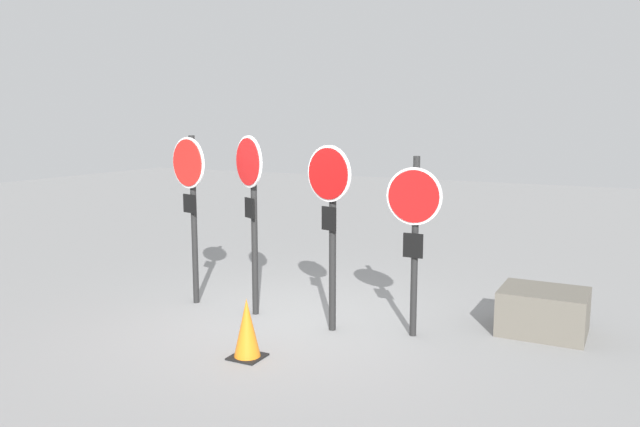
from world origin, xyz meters
TOP-DOWN VIEW (x-y plane):
  - ground_plane at (0.00, 0.00)m, footprint 40.00×40.00m
  - stop_sign_0 at (-1.64, 0.08)m, footprint 0.69×0.22m
  - stop_sign_1 at (-0.60, 0.03)m, footprint 0.61×0.35m
  - stop_sign_2 at (0.62, -0.08)m, footprint 0.66×0.22m
  - stop_sign_3 at (1.59, 0.18)m, footprint 0.68×0.14m
  - traffic_cone_0 at (0.20, -1.30)m, footprint 0.35×0.35m
  - storage_crate at (2.99, 1.04)m, footprint 1.02×0.84m

SIDE VIEW (x-z plane):
  - ground_plane at x=0.00m, z-range 0.00..0.00m
  - storage_crate at x=2.99m, z-range 0.00..0.55m
  - traffic_cone_0 at x=0.20m, z-range 0.00..0.67m
  - stop_sign_3 at x=1.59m, z-range 0.35..2.53m
  - stop_sign_2 at x=0.62m, z-range 0.42..2.72m
  - stop_sign_1 at x=-0.60m, z-range 0.45..2.85m
  - stop_sign_0 at x=-1.64m, z-range 0.46..2.85m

